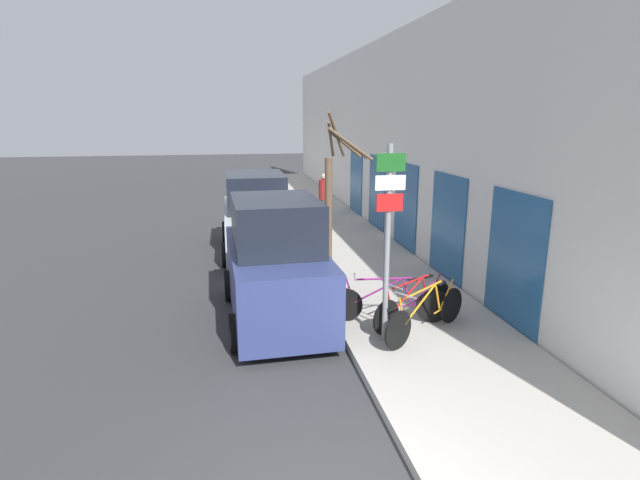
{
  "coord_description": "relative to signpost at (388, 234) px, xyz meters",
  "views": [
    {
      "loc": [
        -0.92,
        -4.1,
        3.97
      ],
      "look_at": [
        1.07,
        6.6,
        1.27
      ],
      "focal_mm": 28.0,
      "sensor_mm": 36.0,
      "label": 1
    }
  ],
  "objects": [
    {
      "name": "signpost",
      "position": [
        0.0,
        0.0,
        0.0
      ],
      "size": [
        0.51,
        0.12,
        3.4
      ],
      "color": "gray",
      "rests_on": "sidewalk_curb"
    },
    {
      "name": "parked_car_0",
      "position": [
        -1.73,
        1.63,
        -0.95
      ],
      "size": [
        2.07,
        4.16,
        2.48
      ],
      "rotation": [
        0.0,
        0.0,
        0.03
      ],
      "color": "navy",
      "rests_on": "ground"
    },
    {
      "name": "pedestrian_near",
      "position": [
        0.87,
        9.97,
        -0.86
      ],
      "size": [
        0.47,
        0.41,
        1.82
      ],
      "rotation": [
        0.0,
        0.0,
        3.38
      ],
      "color": "#4C3D2D",
      "rests_on": "sidewalk_curb"
    },
    {
      "name": "parked_car_1",
      "position": [
        -1.81,
        6.87,
        -1.0
      ],
      "size": [
        2.04,
        4.59,
        2.38
      ],
      "rotation": [
        0.0,
        0.0,
        0.0
      ],
      "color": "#B2B7BC",
      "rests_on": "ground"
    },
    {
      "name": "sidewalk_curb",
      "position": [
        0.93,
        10.35,
        -1.99
      ],
      "size": [
        3.2,
        32.0,
        0.15
      ],
      "color": "#ADA89E",
      "rests_on": "ground"
    },
    {
      "name": "bicycle_0",
      "position": [
        0.8,
        0.07,
        -1.52
      ],
      "size": [
        1.95,
        1.29,
        0.94
      ],
      "rotation": [
        0.0,
        0.0,
        2.15
      ],
      "color": "black",
      "rests_on": "sidewalk_curb"
    },
    {
      "name": "bicycle_2",
      "position": [
        0.33,
        0.77,
        -1.53
      ],
      "size": [
        2.26,
        0.64,
        0.9
      ],
      "rotation": [
        0.0,
        0.0,
        1.34
      ],
      "color": "black",
      "rests_on": "sidewalk_curb"
    },
    {
      "name": "bicycle_1",
      "position": [
        0.77,
        0.61,
        -1.53
      ],
      "size": [
        1.92,
        1.13,
        0.9
      ],
      "rotation": [
        0.0,
        0.0,
        2.09
      ],
      "color": "black",
      "rests_on": "sidewalk_curb"
    },
    {
      "name": "ground_plane",
      "position": [
        -1.67,
        7.55,
        -2.07
      ],
      "size": [
        80.0,
        80.0,
        0.0
      ],
      "primitive_type": "plane",
      "color": "#333335"
    },
    {
      "name": "street_tree",
      "position": [
        -0.25,
        3.35,
        -0.02
      ],
      "size": [
        0.96,
        1.54,
        3.94
      ],
      "color": "brown",
      "rests_on": "sidewalk_curb"
    },
    {
      "name": "building_facade",
      "position": [
        2.68,
        10.28,
        1.15
      ],
      "size": [
        0.23,
        32.0,
        6.5
      ],
      "color": "silver",
      "rests_on": "ground"
    }
  ]
}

